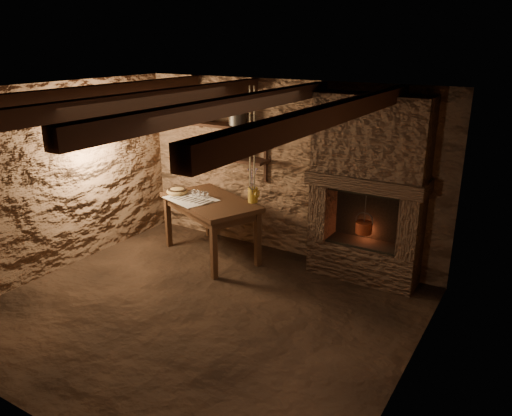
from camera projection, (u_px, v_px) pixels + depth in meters
The scene contains 25 objects.
floor at pixel (199, 312), 5.57m from camera, with size 4.50×4.50×0.00m, color black.
back_wall at pixel (286, 170), 6.80m from camera, with size 4.50×0.04×2.40m, color brown.
front_wall at pixel (22, 287), 3.56m from camera, with size 4.50×0.04×2.40m, color brown.
left_wall at pixel (54, 180), 6.29m from camera, with size 0.04×4.00×2.40m, color brown.
right_wall at pixel (413, 256), 4.08m from camera, with size 0.04×4.00×2.40m, color brown.
ceiling at pixel (190, 92), 4.80m from camera, with size 4.50×4.00×0.04m, color black.
beam_far_left at pixel (85, 94), 5.57m from camera, with size 0.14×3.95×0.16m, color black.
beam_mid_left at pixel (152, 99), 5.07m from camera, with size 0.14×3.95×0.16m, color black.
beam_mid_right at pixel (233, 105), 4.58m from camera, with size 0.14×3.95×0.16m, color black.
beam_far_right at pixel (335, 113), 4.09m from camera, with size 0.14×3.95×0.16m, color black.
shelf_lower at pixel (227, 157), 7.06m from camera, with size 1.25×0.30×0.04m, color black.
shelf_upper at pixel (227, 126), 6.91m from camera, with size 1.25×0.30×0.04m, color black.
hearth at pixel (368, 185), 5.99m from camera, with size 1.43×0.51×2.30m.
work_table at pixel (211, 226), 6.89m from camera, with size 1.64×1.32×0.82m.
linen_cloth at pixel (191, 199), 6.79m from camera, with size 0.65×0.52×0.01m, color beige.
pewter_cutlery_row at pixel (190, 199), 6.77m from camera, with size 0.54×0.21×0.01m, color gray, non-canonical shape.
drinking_glasses at pixel (198, 194), 6.87m from camera, with size 0.21×0.06×0.08m, color white, non-canonical shape.
stoneware_jug at pixel (253, 188), 6.60m from camera, with size 0.15×0.14×0.47m.
wooden_bowl at pixel (177, 191), 7.01m from camera, with size 0.30×0.30×0.11m, color olive.
iron_stockpot at pixel (238, 119), 6.79m from camera, with size 0.25×0.25×0.18m, color #33302D.
tin_pan at pixel (210, 113), 7.13m from camera, with size 0.23×0.23×0.03m, color gray.
small_kettle at pixel (239, 153), 6.94m from camera, with size 0.18×0.13×0.19m, color gray, non-canonical shape.
rusty_tin at pixel (219, 152), 7.11m from camera, with size 0.10×0.10×0.10m, color #512810.
red_pot at pixel (364, 227), 6.12m from camera, with size 0.23×0.22×0.54m.
hanging_ropes at pixel (252, 137), 5.82m from camera, with size 0.08×0.08×1.20m, color #C0B187, non-canonical shape.
Camera 1 is at (3.09, -3.86, 2.88)m, focal length 35.00 mm.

